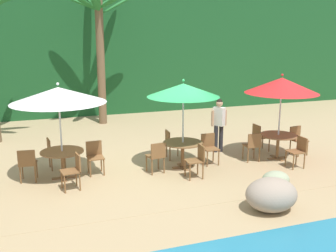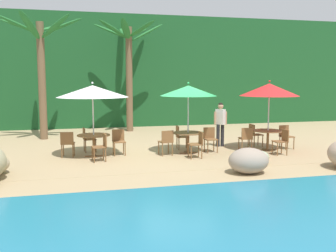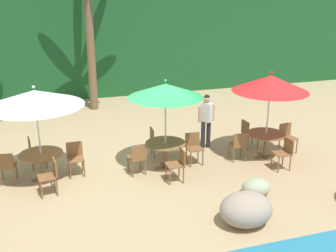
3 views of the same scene
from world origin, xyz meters
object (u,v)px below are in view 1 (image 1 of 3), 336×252
chair_green_inland (171,142)px  chair_red_left (253,145)px  chair_green_right (197,159)px  umbrella_red (282,85)px  chair_green_left (157,155)px  chair_red_seaward (297,138)px  palm_tree_second (100,31)px  chair_white_inland (53,151)px  dining_table_red (278,139)px  chair_red_inland (259,136)px  chair_red_right (298,150)px  umbrella_green (183,90)px  dining_table_green (183,147)px  chair_white_right (74,169)px  chair_white_left (27,163)px  umbrella_white (58,95)px  waiter_in_white (219,121)px  chair_green_seaward (209,146)px  chair_white_seaward (95,155)px  dining_table_white (62,156)px

chair_green_inland → chair_red_left: (2.16, -1.03, 0.00)m
chair_green_right → umbrella_red: (2.90, 0.68, 1.70)m
chair_green_left → chair_red_seaward: (4.64, 0.23, 0.00)m
palm_tree_second → chair_red_seaward: bearing=-51.6°
umbrella_red → chair_white_inland: bearing=169.0°
chair_green_inland → dining_table_red: chair_green_inland is taller
chair_red_inland → chair_red_right: size_ratio=1.00×
umbrella_green → palm_tree_second: (-1.14, 6.26, 1.57)m
dining_table_green → umbrella_red: bearing=-3.3°
umbrella_red → chair_red_right: size_ratio=2.93×
chair_white_right → chair_red_inland: bearing=12.2°
chair_white_left → umbrella_red: size_ratio=0.34×
dining_table_red → palm_tree_second: (-4.11, 6.43, 3.14)m
umbrella_white → waiter_in_white: 5.05m
chair_green_seaward → dining_table_red: (2.13, -0.26, 0.10)m
chair_white_left → palm_tree_second: 7.44m
dining_table_red → chair_red_right: bearing=-84.1°
chair_green_seaward → waiter_in_white: bearing=51.3°
umbrella_green → dining_table_red: (2.98, -0.17, -1.57)m
chair_red_seaward → palm_tree_second: size_ratio=0.16×
chair_white_seaward → umbrella_red: (5.36, -0.52, 1.70)m
chair_green_right → dining_table_red: chair_green_right is taller
waiter_in_white → chair_white_right: bearing=-160.5°
umbrella_red → palm_tree_second: palm_tree_second is taller
chair_white_seaward → chair_red_right: bearing=-14.1°
umbrella_white → chair_green_right: size_ratio=2.87×
chair_white_inland → dining_table_red: bearing=-11.0°
chair_green_inland → palm_tree_second: size_ratio=0.16×
chair_white_right → chair_green_inland: bearing=25.9°
chair_white_left → chair_green_right: bearing=-14.8°
chair_green_seaward → umbrella_red: bearing=-7.0°
chair_green_right → palm_tree_second: bearing=99.7°
chair_white_seaward → umbrella_red: umbrella_red is taller
chair_white_inland → dining_table_red: chair_white_inland is taller
chair_white_inland → chair_white_left: same height
chair_green_inland → waiter_in_white: 1.73m
chair_green_right → waiter_in_white: size_ratio=0.51×
chair_green_seaward → dining_table_red: size_ratio=0.79×
umbrella_green → dining_table_red: umbrella_green is taller
dining_table_white → chair_green_right: bearing=-18.2°
dining_table_white → chair_red_seaward: bearing=-1.7°
chair_white_inland → chair_green_left: bearing=-26.3°
umbrella_red → chair_red_inland: size_ratio=2.93×
chair_white_right → chair_red_inland: size_ratio=1.00×
chair_white_inland → palm_tree_second: (2.28, 5.19, 3.24)m
dining_table_red → dining_table_green: bearing=176.7°
palm_tree_second → chair_green_right: bearing=-80.3°
chair_green_seaward → palm_tree_second: (-1.99, 6.17, 3.24)m
chair_green_left → chair_green_inland: bearing=53.5°
chair_red_right → umbrella_red: bearing=95.9°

